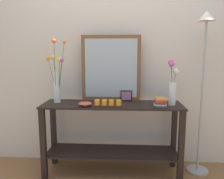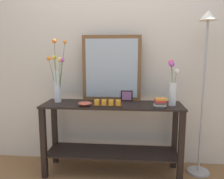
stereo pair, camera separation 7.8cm
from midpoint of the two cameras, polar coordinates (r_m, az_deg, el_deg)
The scene contains 11 objects.
ground_plane at distance 2.74m, azimuth -0.86°, elevation -20.16°, with size 7.00×6.00×0.02m, color brown.
wall_back at distance 2.73m, azimuth -0.42°, elevation 9.49°, with size 6.40×0.08×2.70m, color beige.
console_table at distance 2.54m, azimuth -0.89°, elevation -10.13°, with size 1.50×0.43×0.79m.
mirror_leaning at distance 2.58m, azimuth -1.11°, elevation 5.34°, with size 0.67×0.03×0.74m.
tall_vase_left at distance 2.56m, azimuth -14.58°, elevation 2.51°, with size 0.20×0.18×0.69m.
vase_right at distance 2.44m, azimuth 14.08°, elevation 0.82°, with size 0.12×0.11×0.48m.
candle_tray at distance 2.34m, azimuth -1.99°, elevation -3.56°, with size 0.32×0.09×0.07m.
picture_frame_small at distance 2.60m, azimuth 2.75°, elevation -1.56°, with size 0.13×0.01×0.12m.
decorative_bowl at distance 2.37m, azimuth -7.72°, elevation -3.53°, with size 0.14×0.14×0.05m.
book_stack at distance 2.33m, azimuth 11.13°, elevation -3.23°, with size 0.13×0.10×0.10m.
floor_lamp at distance 2.59m, azimuth 21.26°, elevation 5.35°, with size 0.24×0.24×1.76m.
Camera 1 is at (0.14, -2.39, 1.33)m, focal length 36.37 mm.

